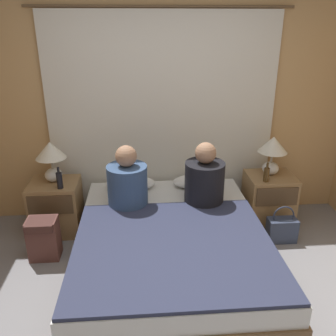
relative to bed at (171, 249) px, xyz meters
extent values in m
plane|color=gray|center=(0.00, -0.63, -0.22)|extent=(16.00, 16.00, 0.00)
cube|color=tan|center=(0.00, 1.16, 1.03)|extent=(4.33, 0.06, 2.50)
cube|color=silver|center=(0.00, 1.10, 0.91)|extent=(2.47, 0.02, 2.26)
cylinder|color=brown|center=(0.00, 1.10, 2.06)|extent=(2.67, 0.02, 0.02)
cube|color=brown|center=(0.00, 0.00, -0.08)|extent=(1.68, 2.10, 0.27)
cube|color=white|center=(0.00, 0.00, 0.14)|extent=(1.64, 2.06, 0.17)
cube|color=#937047|center=(-1.17, 0.77, 0.07)|extent=(0.51, 0.44, 0.57)
cube|color=#4C3823|center=(-1.17, 0.54, 0.21)|extent=(0.45, 0.02, 0.21)
cube|color=#937047|center=(1.17, 0.77, 0.07)|extent=(0.51, 0.44, 0.57)
cube|color=#4C3823|center=(1.17, 0.54, 0.21)|extent=(0.45, 0.02, 0.21)
ellipsoid|color=silver|center=(-1.17, 0.82, 0.43)|extent=(0.18, 0.18, 0.14)
cylinder|color=#B2A893|center=(-1.17, 0.82, 0.56)|extent=(0.02, 0.02, 0.12)
cone|color=silver|center=(-1.17, 0.82, 0.70)|extent=(0.31, 0.31, 0.17)
ellipsoid|color=silver|center=(1.17, 0.82, 0.43)|extent=(0.18, 0.18, 0.14)
cylinder|color=#B2A893|center=(1.17, 0.82, 0.56)|extent=(0.02, 0.02, 0.12)
cone|color=silver|center=(1.17, 0.82, 0.70)|extent=(0.31, 0.31, 0.17)
ellipsoid|color=white|center=(-0.37, 0.85, 0.28)|extent=(0.54, 0.31, 0.12)
ellipsoid|color=white|center=(0.37, 0.85, 0.28)|extent=(0.54, 0.31, 0.12)
cube|color=#2D334C|center=(0.00, -0.29, 0.24)|extent=(1.62, 1.45, 0.03)
cylinder|color=#38517A|center=(-0.39, 0.47, 0.43)|extent=(0.39, 0.39, 0.42)
sphere|color=#A87A5B|center=(-0.39, 0.47, 0.74)|extent=(0.21, 0.21, 0.21)
cylinder|color=black|center=(0.38, 0.47, 0.44)|extent=(0.39, 0.39, 0.43)
sphere|color=#A87A5B|center=(0.38, 0.47, 0.75)|extent=(0.21, 0.21, 0.21)
cylinder|color=black|center=(-1.07, 0.63, 0.44)|extent=(0.06, 0.06, 0.17)
cylinder|color=black|center=(-1.07, 0.63, 0.55)|extent=(0.02, 0.02, 0.06)
cylinder|color=#513819|center=(1.06, 0.63, 0.43)|extent=(0.06, 0.06, 0.15)
cylinder|color=#513819|center=(1.06, 0.63, 0.54)|extent=(0.02, 0.02, 0.06)
cube|color=brown|center=(-1.20, 0.28, -0.01)|extent=(0.28, 0.20, 0.42)
cube|color=#452824|center=(-1.20, 0.26, 0.16)|extent=(0.25, 0.21, 0.08)
cube|color=#333D56|center=(1.20, 0.38, -0.09)|extent=(0.30, 0.16, 0.25)
torus|color=#2B3449|center=(1.20, 0.38, 0.08)|extent=(0.23, 0.02, 0.23)
camera|label=1|loc=(-0.24, -2.71, 1.91)|focal=38.00mm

